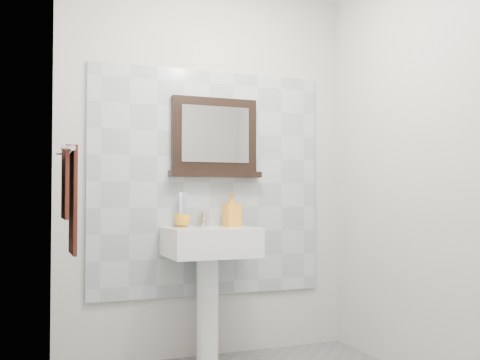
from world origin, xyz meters
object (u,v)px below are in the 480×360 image
Objects in this scene: toothbrush_cup at (183,220)px; soap_dispenser at (232,209)px; framed_mirror at (215,140)px; hand_towel at (70,192)px; pedestal_sink at (210,257)px.

toothbrush_cup is 0.47× the size of soap_dispenser.
soap_dispenser is at bearing -39.83° from framed_mirror.
toothbrush_cup is 0.19× the size of hand_towel.
soap_dispenser is at bearing 23.46° from hand_towel.
soap_dispenser is 0.35× the size of framed_mirror.
pedestal_sink is 0.30m from toothbrush_cup.
framed_mirror reaches higher than toothbrush_cup.
pedestal_sink is at bearing -116.67° from framed_mirror.
framed_mirror is at bearing 29.17° from hand_towel.
framed_mirror is (0.23, 0.05, 0.53)m from toothbrush_cup.
toothbrush_cup is at bearing -167.37° from framed_mirror.
hand_towel reaches higher than soap_dispenser.
hand_towel is at bearing -146.39° from toothbrush_cup.
toothbrush_cup is at bearing 136.53° from pedestal_sink.
pedestal_sink is at bearing -43.47° from toothbrush_cup.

